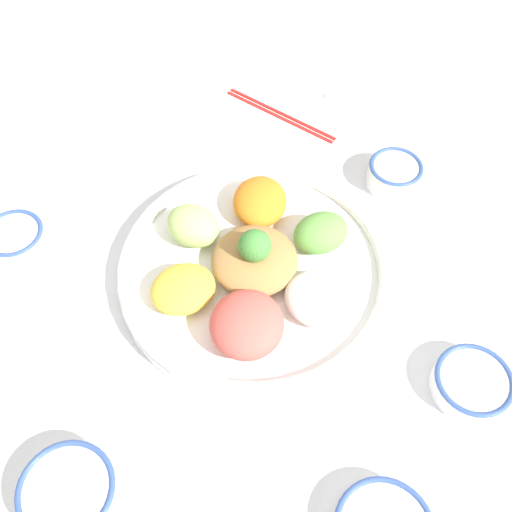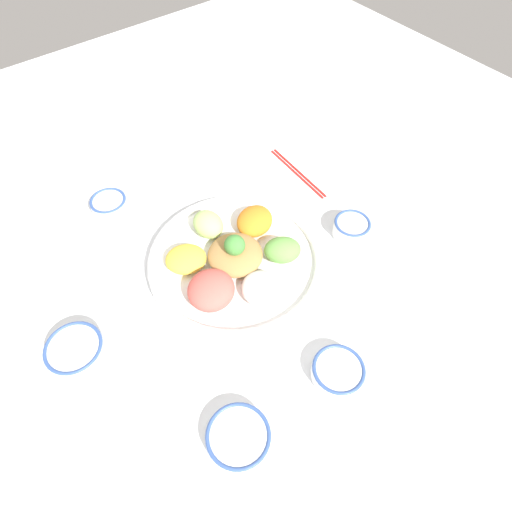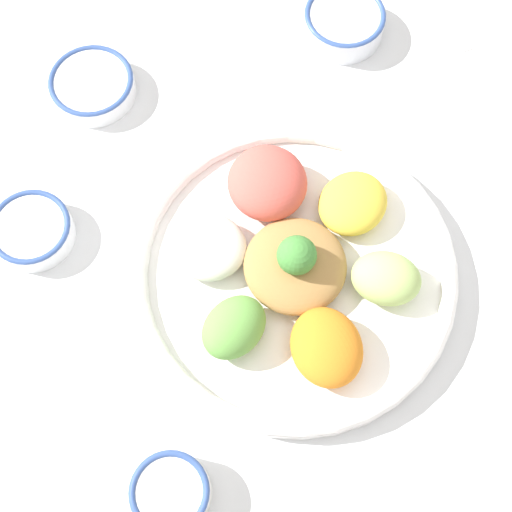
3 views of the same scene
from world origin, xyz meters
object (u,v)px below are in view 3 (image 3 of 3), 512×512
object	(u,v)px
sauce_bowl_red	(171,493)
rice_bowl_plain	(344,22)
serving_spoon_main	(467,49)
sauce_bowl_far	(31,233)
sauce_bowl_dark	(92,85)
salad_platter	(294,266)

from	to	relation	value
sauce_bowl_red	rice_bowl_plain	size ratio (longest dim) A/B	0.77
sauce_bowl_red	serving_spoon_main	bearing A→B (deg)	-113.56
sauce_bowl_red	sauce_bowl_far	distance (m)	0.36
sauce_bowl_red	sauce_bowl_dark	world-z (taller)	sauce_bowl_red
rice_bowl_plain	salad_platter	bearing A→B (deg)	87.71
salad_platter	rice_bowl_plain	distance (m)	0.37
salad_platter	serving_spoon_main	xyz separation A→B (m)	(-0.19, -0.37, -0.02)
sauce_bowl_far	sauce_bowl_red	bearing A→B (deg)	131.09
sauce_bowl_dark	rice_bowl_plain	distance (m)	0.36
sauce_bowl_red	sauce_bowl_far	world-z (taller)	sauce_bowl_red
sauce_bowl_far	serving_spoon_main	bearing A→B (deg)	-143.80
sauce_bowl_dark	serving_spoon_main	bearing A→B (deg)	-162.62
salad_platter	sauce_bowl_dark	xyz separation A→B (m)	(0.31, -0.22, -0.01)
sauce_bowl_red	rice_bowl_plain	bearing A→B (deg)	-99.33
salad_platter	sauce_bowl_red	size ratio (longest dim) A/B	4.53
rice_bowl_plain	sauce_bowl_far	distance (m)	0.51
rice_bowl_plain	serving_spoon_main	bearing A→B (deg)	179.86
rice_bowl_plain	serving_spoon_main	size ratio (longest dim) A/B	0.90
sauce_bowl_red	serving_spoon_main	xyz separation A→B (m)	(-0.28, -0.65, -0.02)
salad_platter	sauce_bowl_dark	size ratio (longest dim) A/B	3.44
rice_bowl_plain	sauce_bowl_far	size ratio (longest dim) A/B	1.11
salad_platter	sauce_bowl_far	distance (m)	0.33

